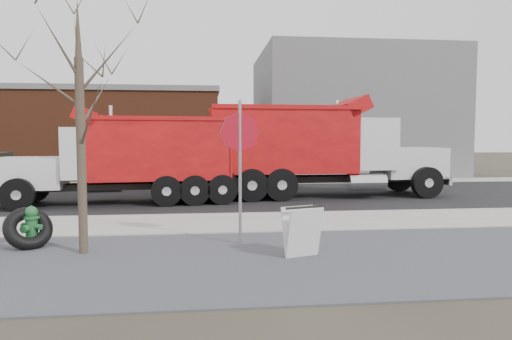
{
  "coord_description": "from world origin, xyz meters",
  "views": [
    {
      "loc": [
        -0.69,
        -12.18,
        2.39
      ],
      "look_at": [
        0.86,
        1.84,
        1.4
      ],
      "focal_mm": 32.0,
      "sensor_mm": 36.0,
      "label": 1
    }
  ],
  "objects": [
    {
      "name": "sidewalk",
      "position": [
        0.0,
        0.25,
        0.03
      ],
      "size": [
        60.0,
        2.5,
        0.06
      ],
      "primitive_type": "cube",
      "color": "#9E9B93",
      "rests_on": "ground"
    },
    {
      "name": "building_brick",
      "position": [
        -10.0,
        17.0,
        2.65
      ],
      "size": [
        20.2,
        8.2,
        5.3
      ],
      "color": "brown",
      "rests_on": "ground"
    },
    {
      "name": "far_sidewalk",
      "position": [
        0.0,
        12.0,
        0.03
      ],
      "size": [
        60.0,
        2.0,
        0.06
      ],
      "primitive_type": "cube",
      "color": "#9E9B93",
      "rests_on": "ground"
    },
    {
      "name": "road",
      "position": [
        0.0,
        6.3,
        0.01
      ],
      "size": [
        60.0,
        9.4,
        0.02
      ],
      "primitive_type": "cube",
      "color": "black",
      "rests_on": "ground"
    },
    {
      "name": "stop_sign",
      "position": [
        0.07,
        -2.15,
        2.16
      ],
      "size": [
        0.87,
        0.13,
        3.21
      ],
      "rotation": [
        0.0,
        0.0,
        -0.28
      ],
      "color": "gray",
      "rests_on": "ground"
    },
    {
      "name": "bare_tree",
      "position": [
        -3.2,
        -2.6,
        3.3
      ],
      "size": [
        3.2,
        3.2,
        5.2
      ],
      "color": "#382D23",
      "rests_on": "ground"
    },
    {
      "name": "truck_tire",
      "position": [
        -4.51,
        -1.98,
        0.44
      ],
      "size": [
        1.28,
        1.22,
        0.98
      ],
      "color": "black",
      "rests_on": "ground"
    },
    {
      "name": "dump_truck_red_b",
      "position": [
        -3.39,
        4.71,
        1.76
      ],
      "size": [
        8.27,
        3.19,
        3.46
      ],
      "rotation": [
        0.0,
        0.0,
        3.25
      ],
      "color": "black",
      "rests_on": "ground"
    },
    {
      "name": "ground",
      "position": [
        0.0,
        0.0,
        0.0
      ],
      "size": [
        120.0,
        120.0,
        0.0
      ],
      "primitive_type": "plane",
      "color": "#383328",
      "rests_on": "ground"
    },
    {
      "name": "fire_hydrant",
      "position": [
        -4.48,
        -1.87,
        0.42
      ],
      "size": [
        0.51,
        0.51,
        0.92
      ],
      "rotation": [
        0.0,
        0.0,
        -0.42
      ],
      "color": "#256232",
      "rests_on": "ground"
    },
    {
      "name": "building_grey",
      "position": [
        9.0,
        18.0,
        4.0
      ],
      "size": [
        12.0,
        10.0,
        8.0
      ],
      "color": "slate",
      "rests_on": "ground"
    },
    {
      "name": "curb",
      "position": [
        0.0,
        1.55,
        0.06
      ],
      "size": [
        60.0,
        0.15,
        0.11
      ],
      "primitive_type": "cube",
      "color": "#9E9B93",
      "rests_on": "ground"
    },
    {
      "name": "dump_truck_red_a",
      "position": [
        3.67,
        5.93,
        2.03
      ],
      "size": [
        10.07,
        3.05,
        4.0
      ],
      "rotation": [
        0.0,
        0.0,
        0.03
      ],
      "color": "black",
      "rests_on": "ground"
    },
    {
      "name": "sandwich_board",
      "position": [
        1.21,
        -3.37,
        0.53
      ],
      "size": [
        0.83,
        0.66,
        1.01
      ],
      "rotation": [
        0.0,
        0.0,
        0.32
      ],
      "color": "silver",
      "rests_on": "ground"
    },
    {
      "name": "gravel_verge",
      "position": [
        0.0,
        -3.5,
        0.01
      ],
      "size": [
        60.0,
        5.0,
        0.03
      ],
      "primitive_type": "cube",
      "color": "slate",
      "rests_on": "ground"
    }
  ]
}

